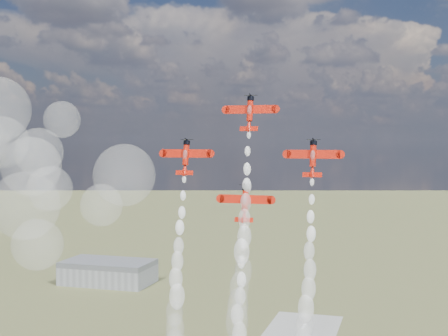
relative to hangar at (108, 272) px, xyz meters
name	(u,v)px	position (x,y,z in m)	size (l,w,h in m)	color
hangar	(108,272)	(0.00, 0.00, 0.00)	(50.00, 28.00, 13.00)	gray
plane_lead	(250,112)	(125.09, -167.58, 81.92)	(12.77, 4.50, 9.02)	red
plane_left	(186,157)	(109.04, -169.93, 70.93)	(12.77, 4.50, 9.02)	red
plane_right	(313,158)	(141.15, -169.93, 70.93)	(12.77, 4.50, 9.02)	red
plane_slot	(245,203)	(125.09, -172.27, 59.94)	(12.77, 4.50, 9.02)	red
smoke_trail_lead	(240,281)	(124.97, -176.32, 41.58)	(5.37, 13.01, 46.78)	white
smoke_trail_left	(175,324)	(109.36, -178.70, 30.59)	(5.27, 12.82, 47.62)	white
smoke_trail_right	(306,336)	(141.05, -178.69, 30.58)	(5.96, 13.08, 47.06)	white
drifted_smoke_cloud	(22,164)	(51.89, -156.40, 68.03)	(72.37, 35.18, 56.32)	white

